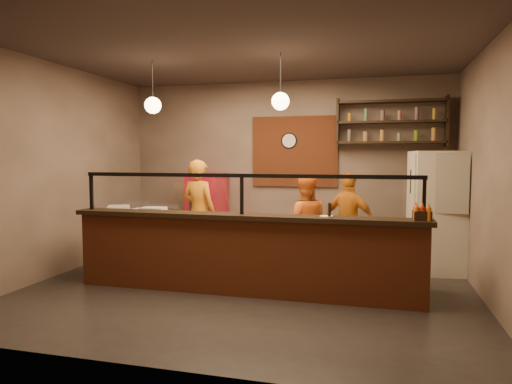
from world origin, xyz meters
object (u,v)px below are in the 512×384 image
(cook_mid, at_px, (305,224))
(condiment_caddy, at_px, (422,216))
(fridge, at_px, (437,212))
(wall_clock, at_px, (289,141))
(cook_right, at_px, (349,221))
(pepper_mill, at_px, (329,210))
(pizza_dough, at_px, (248,221))
(cook_left, at_px, (199,212))
(red_cooler, at_px, (207,212))

(cook_mid, xyz_separation_m, condiment_caddy, (1.57, -1.28, 0.35))
(fridge, bearing_deg, cook_mid, -170.67)
(wall_clock, distance_m, cook_right, 2.04)
(wall_clock, xyz_separation_m, pepper_mill, (1.03, -2.79, -0.95))
(fridge, relative_size, pizza_dough, 4.22)
(fridge, height_order, condiment_caddy, fridge)
(cook_left, bearing_deg, condiment_caddy, 173.46)
(cook_mid, distance_m, condiment_caddy, 2.06)
(condiment_caddy, relative_size, pepper_mill, 1.13)
(red_cooler, distance_m, condiment_caddy, 4.39)
(pizza_dough, bearing_deg, red_cooler, 124.92)
(cook_left, distance_m, cook_right, 2.47)
(fridge, distance_m, pepper_mill, 2.41)
(pepper_mill, bearing_deg, red_cooler, 135.80)
(pizza_dough, relative_size, pepper_mill, 2.52)
(cook_left, relative_size, cook_right, 1.14)
(cook_right, distance_m, fridge, 1.35)
(cook_left, relative_size, pizza_dough, 3.92)
(cook_left, bearing_deg, wall_clock, -117.52)
(condiment_caddy, distance_m, pepper_mill, 1.07)
(cook_mid, height_order, cook_right, cook_right)
(cook_mid, bearing_deg, cook_right, -155.68)
(cook_mid, relative_size, cook_right, 1.00)
(cook_mid, relative_size, condiment_caddy, 7.67)
(cook_left, xyz_separation_m, fridge, (3.78, 0.41, 0.07))
(wall_clock, relative_size, cook_left, 0.17)
(cook_left, xyz_separation_m, cook_mid, (1.81, -0.20, -0.11))
(fridge, xyz_separation_m, pepper_mill, (-1.47, -1.90, 0.20))
(wall_clock, distance_m, pepper_mill, 3.12)
(wall_clock, bearing_deg, condiment_caddy, -52.88)
(wall_clock, relative_size, fridge, 0.16)
(cook_mid, height_order, red_cooler, cook_mid)
(pizza_dough, bearing_deg, cook_mid, 48.70)
(cook_mid, height_order, pizza_dough, cook_mid)
(red_cooler, bearing_deg, condiment_caddy, -28.64)
(wall_clock, height_order, pizza_dough, wall_clock)
(fridge, xyz_separation_m, red_cooler, (-4.02, 0.58, -0.20))
(cook_right, bearing_deg, cook_left, 28.60)
(pepper_mill, bearing_deg, cook_left, 147.19)
(cook_right, relative_size, pizza_dough, 3.45)
(cook_left, relative_size, cook_mid, 1.14)
(red_cooler, bearing_deg, fridge, -2.57)
(cook_right, bearing_deg, wall_clock, -18.97)
(red_cooler, xyz_separation_m, condiment_caddy, (3.62, -2.46, 0.37))
(cook_mid, bearing_deg, pepper_mill, 98.90)
(cook_left, height_order, red_cooler, cook_left)
(red_cooler, bearing_deg, cook_right, -9.14)
(cook_right, height_order, pizza_dough, cook_right)
(fridge, bearing_deg, pizza_dough, -160.31)
(cook_left, bearing_deg, fridge, -156.73)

